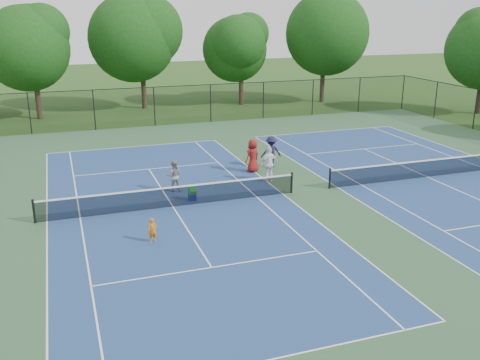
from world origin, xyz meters
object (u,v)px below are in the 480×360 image
object	(u,v)px
instructor	(174,176)
ball_crate	(192,197)
bystander_a	(269,164)
ball_hopper	(192,190)
tree_back_c	(241,45)
bystander_c	(253,156)
tree_back_a	(32,44)
tree_back_d	(325,29)
tree_back_b	(141,34)
child_player	(153,230)
bystander_b	(271,152)

from	to	relation	value
instructor	ball_crate	distance (m)	1.79
bystander_a	ball_hopper	bearing A→B (deg)	2.07
tree_back_c	ball_crate	xyz separation A→B (m)	(-10.93, -24.39, -5.33)
bystander_c	instructor	bearing A→B (deg)	-3.94
bystander_c	ball_hopper	world-z (taller)	bystander_c
ball_crate	bystander_c	bearing A→B (deg)	38.38
ball_crate	ball_hopper	distance (m)	0.36
instructor	tree_back_a	bearing A→B (deg)	-60.91
tree_back_d	instructor	xyz separation A→B (m)	(-19.44, -21.79, -6.03)
tree_back_d	instructor	bearing A→B (deg)	-131.73
bystander_c	tree_back_b	bearing A→B (deg)	-108.45
tree_back_b	tree_back_a	bearing A→B (deg)	-167.47
bystander_c	ball_hopper	size ratio (longest dim) A/B	4.60
tree_back_d	ball_hopper	bearing A→B (deg)	-128.99
tree_back_d	instructor	distance (m)	29.82
ball_crate	ball_hopper	xyz separation A→B (m)	(0.00, 0.00, 0.36)
tree_back_c	bystander_c	xyz separation A→B (m)	(-6.60, -20.96, -4.56)
tree_back_c	bystander_c	size ratio (longest dim) A/B	4.54
tree_back_a	ball_crate	bearing A→B (deg)	-73.18
tree_back_a	tree_back_d	size ratio (longest dim) A/B	0.88
child_player	tree_back_c	bearing A→B (deg)	52.06
bystander_b	ball_hopper	bearing A→B (deg)	39.71
tree_back_b	bystander_c	distance (m)	22.80
instructor	bystander_a	xyz separation A→B (m)	(5.04, -0.08, 0.15)
tree_back_a	ball_crate	xyz separation A→B (m)	(7.07, -23.39, -5.88)
bystander_c	ball_crate	distance (m)	5.58
tree_back_a	ball_hopper	xyz separation A→B (m)	(7.07, -23.39, -5.53)
tree_back_a	ball_crate	distance (m)	25.13
bystander_a	bystander_c	world-z (taller)	bystander_a
tree_back_d	tree_back_c	bearing A→B (deg)	172.87
bystander_a	bystander_c	xyz separation A→B (m)	(-0.21, 1.91, -0.02)
tree_back_b	tree_back_c	distance (m)	9.12
tree_back_a	child_player	size ratio (longest dim) A/B	9.28
tree_back_b	bystander_c	size ratio (longest dim) A/B	5.43
tree_back_c	tree_back_d	xyz separation A→B (m)	(8.00, -1.00, 1.34)
tree_back_d	bystander_a	distance (m)	26.83
tree_back_b	child_player	distance (m)	30.52
tree_back_c	instructor	xyz separation A→B (m)	(-11.44, -22.79, -4.69)
tree_back_c	child_player	world-z (taller)	tree_back_c
tree_back_a	tree_back_b	world-z (taller)	tree_back_b
tree_back_c	bystander_a	distance (m)	24.17
child_player	instructor	xyz separation A→B (m)	(2.12, 5.76, 0.30)
tree_back_b	bystander_b	distance (m)	22.51
bystander_a	ball_hopper	xyz separation A→B (m)	(-4.54, -1.52, -0.44)
tree_back_d	ball_hopper	xyz separation A→B (m)	(-18.93, -23.39, -6.31)
tree_back_a	bystander_b	distance (m)	23.80
tree_back_a	tree_back_d	xyz separation A→B (m)	(26.00, 0.00, 0.79)
tree_back_d	tree_back_b	bearing A→B (deg)	173.29
ball_hopper	bystander_c	bearing A→B (deg)	38.38
tree_back_a	tree_back_c	size ratio (longest dim) A/B	1.09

